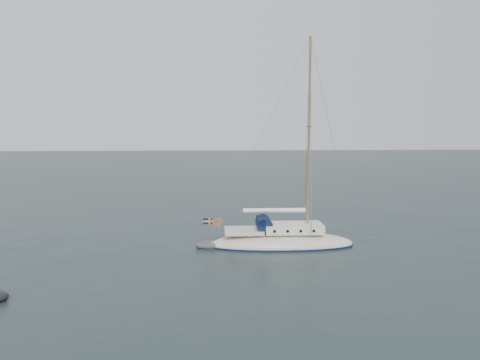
{
  "coord_description": "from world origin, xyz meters",
  "views": [
    {
      "loc": [
        -2.05,
        -29.35,
        8.23
      ],
      "look_at": [
        -0.12,
        0.0,
        5.0
      ],
      "focal_mm": 35.0,
      "sensor_mm": 36.0,
      "label": 1
    }
  ],
  "objects": [
    {
      "name": "ground",
      "position": [
        0.0,
        0.0,
        0.0
      ],
      "size": [
        300.0,
        300.0,
        0.0
      ],
      "primitive_type": "plane",
      "color": "black",
      "rests_on": "ground"
    },
    {
      "name": "dinghy",
      "position": [
        -1.69,
        2.73,
        0.17
      ],
      "size": [
        2.78,
        1.26,
        0.4
      ],
      "rotation": [
        0.0,
        0.0,
        0.13
      ],
      "color": "#504F55",
      "rests_on": "ground"
    },
    {
      "name": "sailboat",
      "position": [
        3.02,
        2.54,
        1.14
      ],
      "size": [
        10.61,
        3.17,
        15.11
      ],
      "rotation": [
        0.0,
        0.0,
        -0.02
      ],
      "color": "silver",
      "rests_on": "ground"
    }
  ]
}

